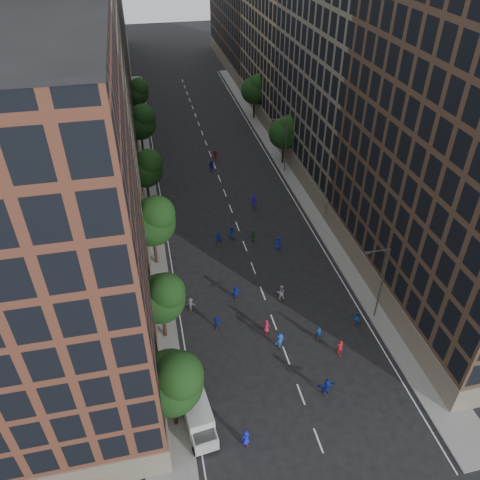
{
  "coord_description": "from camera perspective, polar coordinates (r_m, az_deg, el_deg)",
  "views": [
    {
      "loc": [
        -10.78,
        -19.14,
        35.91
      ],
      "look_at": [
        -0.92,
        25.74,
        2.0
      ],
      "focal_mm": 35.0,
      "sensor_mm": 36.0,
      "label": 1
    }
  ],
  "objects": [
    {
      "name": "bldg_left_a",
      "position": [
        37.59,
        -22.69,
        -0.6
      ],
      "size": [
        14.0,
        22.0,
        30.0
      ],
      "primitive_type": "cube",
      "color": "brown",
      "rests_on": "ground"
    },
    {
      "name": "tree_left_1",
      "position": [
        44.84,
        -9.46,
        -6.81
      ],
      "size": [
        4.8,
        4.8,
        8.21
      ],
      "color": "black",
      "rests_on": "ground"
    },
    {
      "name": "skater_13",
      "position": [
        59.3,
        -2.63,
        0.23
      ],
      "size": [
        0.75,
        0.57,
        1.85
      ],
      "primitive_type": "imported",
      "rotation": [
        0.0,
        0.0,
        2.93
      ],
      "color": "#131D9D",
      "rests_on": "ground"
    },
    {
      "name": "tree_left_5",
      "position": [
        95.89,
        -12.47,
        17.24
      ],
      "size": [
        4.8,
        4.8,
        8.33
      ],
      "color": "black",
      "rests_on": "ground"
    },
    {
      "name": "skater_12",
      "position": [
        58.68,
        4.67,
        -0.38
      ],
      "size": [
        0.85,
        0.55,
        1.73
      ],
      "primitive_type": "imported",
      "rotation": [
        0.0,
        0.0,
        3.15
      ],
      "color": "#1625B4",
      "rests_on": "ground"
    },
    {
      "name": "bldg_left_c",
      "position": [
        80.61,
        -18.8,
        18.87
      ],
      "size": [
        14.0,
        20.0,
        28.0
      ],
      "primitive_type": "cube",
      "color": "brown",
      "rests_on": "ground"
    },
    {
      "name": "skater_14",
      "position": [
        60.07,
        -1.02,
        0.82
      ],
      "size": [
        1.11,
        0.99,
        1.89
      ],
      "primitive_type": "imported",
      "rotation": [
        0.0,
        0.0,
        2.79
      ],
      "color": "#144AA8",
      "rests_on": "ground"
    },
    {
      "name": "bldg_right_c",
      "position": [
        96.7,
        6.39,
        25.26
      ],
      "size": [
        14.0,
        26.0,
        35.0
      ],
      "primitive_type": "cube",
      "color": "#958261",
      "rests_on": "ground"
    },
    {
      "name": "skater_15",
      "position": [
        66.53,
        1.68,
        4.71
      ],
      "size": [
        1.39,
        1.09,
        1.89
      ],
      "primitive_type": "imported",
      "rotation": [
        0.0,
        0.0,
        2.77
      ],
      "color": "#1B139B",
      "rests_on": "ground"
    },
    {
      "name": "skater_3",
      "position": [
        46.87,
        4.86,
        -12.17
      ],
      "size": [
        1.27,
        1.03,
        1.71
      ],
      "primitive_type": "imported",
      "rotation": [
        0.0,
        0.0,
        3.56
      ],
      "color": "#1549AC",
      "rests_on": "ground"
    },
    {
      "name": "bldg_left_e",
      "position": [
        137.31,
        -17.37,
        25.4
      ],
      "size": [
        14.0,
        40.0,
        26.0
      ],
      "primitive_type": "cube",
      "color": "#676155",
      "rests_on": "ground"
    },
    {
      "name": "skater_11",
      "position": [
        51.66,
        -0.56,
        -6.45
      ],
      "size": [
        1.46,
        0.69,
        1.52
      ],
      "primitive_type": "imported",
      "rotation": [
        0.0,
        0.0,
        3.32
      ],
      "color": "#152EAD",
      "rests_on": "ground"
    },
    {
      "name": "sidewalk_left",
      "position": [
        75.67,
        -11.91,
        7.34
      ],
      "size": [
        4.0,
        105.0,
        0.15
      ],
      "primitive_type": "cube",
      "color": "slate",
      "rests_on": "ground"
    },
    {
      "name": "skater_9",
      "position": [
        50.59,
        -6.06,
        -7.81
      ],
      "size": [
        1.13,
        0.84,
        1.56
      ],
      "primitive_type": "imported",
      "rotation": [
        0.0,
        0.0,
        2.85
      ],
      "color": "#444449",
      "rests_on": "ground"
    },
    {
      "name": "skater_17",
      "position": [
        80.0,
        -3.03,
        10.32
      ],
      "size": [
        1.43,
        0.48,
        1.53
      ],
      "primitive_type": "imported",
      "rotation": [
        0.0,
        0.0,
        3.17
      ],
      "color": "#A51B37",
      "rests_on": "ground"
    },
    {
      "name": "bldg_right_b",
      "position": [
        72.46,
        13.19,
        20.01
      ],
      "size": [
        14.0,
        28.0,
        33.0
      ],
      "primitive_type": "cube",
      "color": "#676155",
      "rests_on": "ground"
    },
    {
      "name": "skater_7",
      "position": [
        47.13,
        12.07,
        -12.7
      ],
      "size": [
        0.64,
        0.42,
        1.75
      ],
      "primitive_type": "imported",
      "rotation": [
        0.0,
        0.0,
        3.13
      ],
      "color": "#AB1C23",
      "rests_on": "ground"
    },
    {
      "name": "cargo_van",
      "position": [
        41.16,
        -4.99,
        -21.0
      ],
      "size": [
        2.7,
        4.88,
        2.49
      ],
      "rotation": [
        0.0,
        0.0,
        0.11
      ],
      "color": "#B7B7B9",
      "rests_on": "ground"
    },
    {
      "name": "skater_5",
      "position": [
        44.0,
        10.49,
        -17.21
      ],
      "size": [
        1.67,
        0.57,
        1.79
      ],
      "primitive_type": "imported",
      "rotation": [
        0.0,
        0.0,
        3.12
      ],
      "color": "#122696",
      "rests_on": "ground"
    },
    {
      "name": "bldg_right_d",
      "position": [
        128.4,
        1.33,
        27.05
      ],
      "size": [
        14.0,
        40.0,
        30.0
      ],
      "primitive_type": "cube",
      "color": "#453225",
      "rests_on": "ground"
    },
    {
      "name": "skater_10",
      "position": [
        59.82,
        1.59,
        0.46
      ],
      "size": [
        1.0,
        0.67,
        1.58
      ],
      "primitive_type": "imported",
      "rotation": [
        0.0,
        0.0,
        3.48
      ],
      "color": "#237322",
      "rests_on": "ground"
    },
    {
      "name": "skater_4",
      "position": [
        48.55,
        -2.82,
        -9.98
      ],
      "size": [
        0.99,
        0.65,
        1.56
      ],
      "primitive_type": "imported",
      "rotation": [
        0.0,
        0.0,
        2.83
      ],
      "color": "#1326A1",
      "rests_on": "ground"
    },
    {
      "name": "tree_right_a",
      "position": [
        76.78,
        5.58,
        13.03
      ],
      "size": [
        5.0,
        5.0,
        8.39
      ],
      "color": "black",
      "rests_on": "ground"
    },
    {
      "name": "skater_6",
      "position": [
        48.16,
        3.22,
        -10.49
      ],
      "size": [
        0.88,
        0.71,
        1.55
      ],
      "primitive_type": "imported",
      "rotation": [
        0.0,
        0.0,
        2.81
      ],
      "color": "#A61B3B",
      "rests_on": "ground"
    },
    {
      "name": "skater_2",
      "position": [
        50.25,
        13.99,
        -9.26
      ],
      "size": [
        0.95,
        0.83,
        1.65
      ],
      "primitive_type": "imported",
      "rotation": [
        0.0,
        0.0,
        3.44
      ],
      "color": "#1550B0",
      "rests_on": "ground"
    },
    {
      "name": "tree_left_0",
      "position": [
        37.76,
        -8.2,
        -16.62
      ],
      "size": [
        5.2,
        5.2,
        8.83
      ],
      "color": "black",
      "rests_on": "ground"
    },
    {
      "name": "skater_0",
      "position": [
        40.78,
        0.72,
        -22.98
      ],
      "size": [
        0.91,
        0.74,
        1.61
      ],
      "primitive_type": "imported",
      "rotation": [
        0.0,
        0.0,
        3.47
      ],
      "color": "#151AAC",
      "rests_on": "ground"
    },
    {
      "name": "tree_left_2",
      "position": [
        53.81,
        -10.57,
        2.43
      ],
      "size": [
        5.6,
        5.6,
        9.45
      ],
      "color": "black",
      "rests_on": "ground"
    },
    {
      "name": "skater_16",
      "position": [
        76.06,
        -3.5,
        8.97
      ],
      "size": [
        1.12,
        0.54,
        1.85
      ],
      "primitive_type": "imported",
      "rotation": [
        0.0,
        0.0,
        3.23
      ],
      "color": "#1524AD",
      "rests_on": "ground"
    },
    {
      "name": "tree_right_b",
      "position": [
        94.63,
        1.9,
        17.96
      ],
      "size": [
        5.2,
        5.2,
        8.83
      ],
      "color": "black",
      "rests_on": "ground"
    },
    {
      "name": "bldg_right_a",
      "position": [
        48.71,
        27.05,
        10.87
      ],
      "size": [
        14.0,
        30.0,
        36.0
      ],
      "primitive_type": "cube",
      "color": "#453225",
      "rests_on": "ground"
    },
    {
      "name": "sidewalk_right",
      "position": [
        79.02,
        5.85,
        9.26
      ],
      "size": [
        4.0,
        105.0,
        0.15
      ],
      "primitive_type": "cube",
      "color": "slate",
      "rests_on": "ground"
    },
    {
      "name": "tree_left_3",
      "position": [
        66.22,
        -11.36,
        8.66
      ],
      "size": [
        5.0,
        5.0,
        8.58
      ],
      "color": "black",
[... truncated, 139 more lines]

